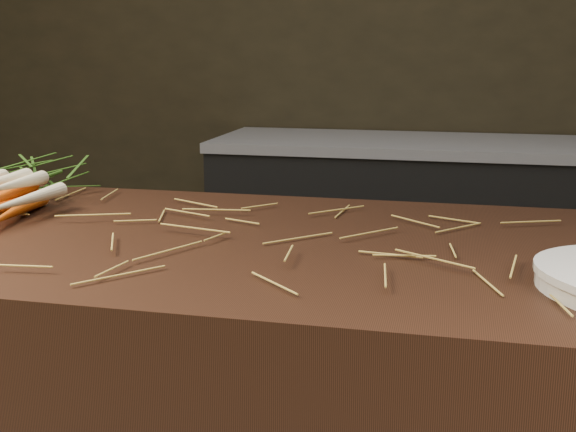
{
  "coord_description": "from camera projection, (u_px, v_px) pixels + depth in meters",
  "views": [
    {
      "loc": [
        0.36,
        -0.79,
        1.2
      ],
      "look_at": [
        0.13,
        0.22,
        0.96
      ],
      "focal_mm": 45.0,
      "sensor_mm": 36.0,
      "label": 1
    }
  ],
  "objects": [
    {
      "name": "back_counter",
      "position": [
        434.0,
        240.0,
        3.01
      ],
      "size": [
        1.82,
        0.62,
        0.84
      ],
      "color": "black",
      "rests_on": "ground"
    },
    {
      "name": "straw_bedding",
      "position": [
        225.0,
        231.0,
        1.18
      ],
      "size": [
        1.4,
        0.6,
        0.02
      ],
      "primitive_type": null,
      "color": "#A78C39",
      "rests_on": "main_counter"
    },
    {
      "name": "root_veg_bunch",
      "position": [
        27.0,
        184.0,
        1.4
      ],
      "size": [
        0.2,
        0.48,
        0.09
      ],
      "rotation": [
        0.0,
        0.0,
        0.08
      ],
      "color": "#CE4000",
      "rests_on": "main_counter"
    }
  ]
}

